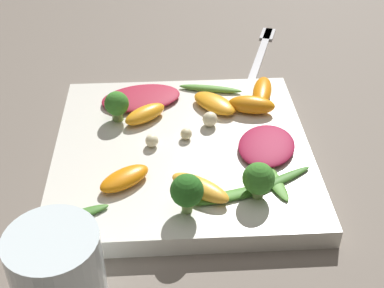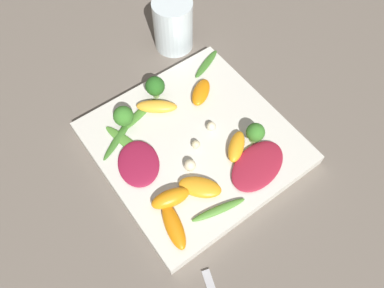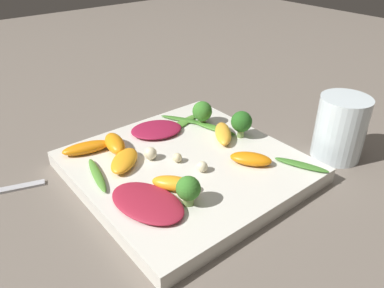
# 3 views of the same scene
# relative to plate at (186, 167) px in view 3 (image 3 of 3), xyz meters

# --- Properties ---
(ground_plane) EXTENTS (2.40, 2.40, 0.00)m
(ground_plane) POSITION_rel_plate_xyz_m (0.00, 0.00, -0.01)
(ground_plane) COLOR #6B6056
(plate) EXTENTS (0.29, 0.29, 0.02)m
(plate) POSITION_rel_plate_xyz_m (0.00, 0.00, 0.00)
(plate) COLOR silver
(plate) RESTS_ON ground_plane
(drinking_glass) EXTENTS (0.07, 0.07, 0.10)m
(drinking_glass) POSITION_rel_plate_xyz_m (0.11, 0.21, 0.04)
(drinking_glass) COLOR silver
(drinking_glass) RESTS_ON ground_plane
(radicchio_leaf_0) EXTENTS (0.09, 0.10, 0.01)m
(radicchio_leaf_0) POSITION_rel_plate_xyz_m (-0.09, 0.01, 0.02)
(radicchio_leaf_0) COLOR maroon
(radicchio_leaf_0) RESTS_ON plate
(radicchio_leaf_1) EXTENTS (0.11, 0.08, 0.01)m
(radicchio_leaf_1) POSITION_rel_plate_xyz_m (0.05, -0.10, 0.02)
(radicchio_leaf_1) COLOR maroon
(radicchio_leaf_1) RESTS_ON plate
(orange_segment_0) EXTENTS (0.04, 0.07, 0.02)m
(orange_segment_0) POSITION_rel_plate_xyz_m (-0.11, -0.10, 0.02)
(orange_segment_0) COLOR orange
(orange_segment_0) RESTS_ON plate
(orange_segment_1) EXTENTS (0.07, 0.06, 0.02)m
(orange_segment_1) POSITION_rel_plate_xyz_m (-0.01, 0.08, 0.02)
(orange_segment_1) COLOR #FCAD33
(orange_segment_1) RESTS_ON plate
(orange_segment_2) EXTENTS (0.07, 0.07, 0.02)m
(orange_segment_2) POSITION_rel_plate_xyz_m (-0.04, -0.07, 0.02)
(orange_segment_2) COLOR orange
(orange_segment_2) RESTS_ON plate
(orange_segment_3) EXTENTS (0.06, 0.04, 0.02)m
(orange_segment_3) POSITION_rel_plate_xyz_m (-0.09, -0.06, 0.02)
(orange_segment_3) COLOR orange
(orange_segment_3) RESTS_ON plate
(orange_segment_4) EXTENTS (0.06, 0.06, 0.02)m
(orange_segment_4) POSITION_rel_plate_xyz_m (0.06, 0.06, 0.02)
(orange_segment_4) COLOR orange
(orange_segment_4) RESTS_ON plate
(orange_segment_5) EXTENTS (0.06, 0.05, 0.02)m
(orange_segment_5) POSITION_rel_plate_xyz_m (0.04, -0.05, 0.02)
(orange_segment_5) COLOR orange
(orange_segment_5) RESTS_ON plate
(broccoli_floret_0) EXTENTS (0.03, 0.03, 0.04)m
(broccoli_floret_0) POSITION_rel_plate_xyz_m (0.08, -0.06, 0.03)
(broccoli_floret_0) COLOR #7A9E51
(broccoli_floret_0) RESTS_ON plate
(broccoli_floret_1) EXTENTS (0.03, 0.03, 0.04)m
(broccoli_floret_1) POSITION_rel_plate_xyz_m (-0.00, 0.11, 0.04)
(broccoli_floret_1) COLOR #7A9E51
(broccoli_floret_1) RESTS_ON plate
(broccoli_floret_2) EXTENTS (0.03, 0.03, 0.04)m
(broccoli_floret_2) POSITION_rel_plate_xyz_m (-0.07, 0.09, 0.03)
(broccoli_floret_2) COLOR #7A9E51
(broccoli_floret_2) RESTS_ON plate
(arugula_sprig_0) EXTENTS (0.04, 0.10, 0.00)m
(arugula_sprig_0) POSITION_rel_plate_xyz_m (-0.09, 0.05, 0.01)
(arugula_sprig_0) COLOR #518E33
(arugula_sprig_0) RESTS_ON plate
(arugula_sprig_1) EXTENTS (0.08, 0.03, 0.01)m
(arugula_sprig_1) POSITION_rel_plate_xyz_m (-0.04, -0.12, 0.01)
(arugula_sprig_1) COLOR #518E33
(arugula_sprig_1) RESTS_ON plate
(arugula_sprig_2) EXTENTS (0.09, 0.06, 0.01)m
(arugula_sprig_2) POSITION_rel_plate_xyz_m (-0.09, 0.07, 0.01)
(arugula_sprig_2) COLOR #3D7528
(arugula_sprig_2) RESTS_ON plate
(arugula_sprig_3) EXTENTS (0.09, 0.04, 0.01)m
(arugula_sprig_3) POSITION_rel_plate_xyz_m (-0.05, 0.09, 0.01)
(arugula_sprig_3) COLOR #47842D
(arugula_sprig_3) RESTS_ON plate
(arugula_sprig_4) EXTENTS (0.07, 0.04, 0.01)m
(arugula_sprig_4) POSITION_rel_plate_xyz_m (0.11, 0.11, 0.01)
(arugula_sprig_4) COLOR #3D7528
(arugula_sprig_4) RESTS_ON plate
(macadamia_nut_0) EXTENTS (0.02, 0.02, 0.02)m
(macadamia_nut_0) POSITION_rel_plate_xyz_m (-0.03, -0.04, 0.02)
(macadamia_nut_0) COLOR beige
(macadamia_nut_0) RESTS_ON plate
(macadamia_nut_1) EXTENTS (0.01, 0.01, 0.01)m
(macadamia_nut_1) POSITION_rel_plate_xyz_m (0.03, 0.00, 0.02)
(macadamia_nut_1) COLOR beige
(macadamia_nut_1) RESTS_ON plate
(macadamia_nut_2) EXTENTS (0.01, 0.01, 0.01)m
(macadamia_nut_2) POSITION_rel_plate_xyz_m (-0.01, -0.01, 0.02)
(macadamia_nut_2) COLOR beige
(macadamia_nut_2) RESTS_ON plate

